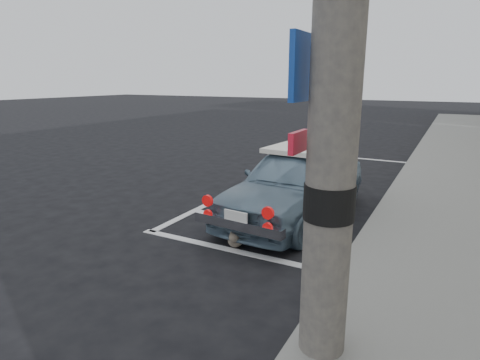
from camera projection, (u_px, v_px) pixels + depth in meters
The scene contains 7 objects.
ground at pixel (223, 232), 5.74m from camera, with size 80.00×80.00×0.00m, color black.
sidewalk at pixel (477, 221), 5.96m from camera, with size 2.80×40.00×0.15m, color slate.
pline_rear at pixel (237, 251), 5.08m from camera, with size 3.00×0.12×0.01m, color silver.
pline_front at pixel (358, 158), 11.06m from camera, with size 3.00×0.12×0.01m, color silver.
pline_side at pixel (258, 180), 8.71m from camera, with size 0.12×7.00×0.01m, color silver.
retro_coupe at pixel (295, 182), 6.21m from camera, with size 1.62×3.43×1.13m.
cat at pixel (236, 238), 5.21m from camera, with size 0.32×0.48×0.27m.
Camera 1 is at (2.76, -4.63, 2.12)m, focal length 30.00 mm.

